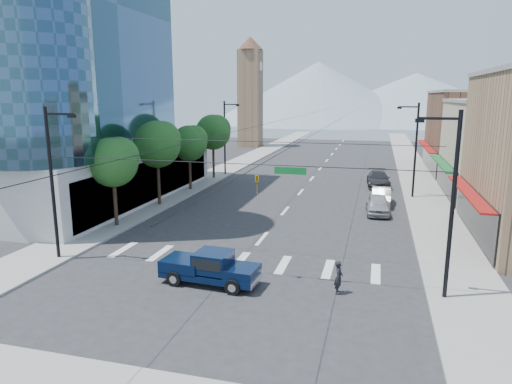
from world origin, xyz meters
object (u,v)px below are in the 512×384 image
pedestrian (339,277)px  parked_car_mid (381,196)px  parked_car_far (378,179)px  parked_car_near (378,204)px  pickup_truck (210,267)px

pedestrian → parked_car_mid: bearing=-4.8°
parked_car_mid → parked_car_far: parked_car_far is taller
pedestrian → parked_car_mid: size_ratio=0.37×
pedestrian → parked_car_near: size_ratio=0.36×
parked_car_near → pedestrian: bearing=-99.2°
parked_car_far → pedestrian: bearing=-97.3°
parked_car_near → parked_car_mid: 3.37m
parked_car_near → parked_car_far: parked_car_far is taller
parked_car_near → parked_car_mid: parked_car_near is taller
pickup_truck → parked_car_near: pickup_truck is taller
pedestrian → pickup_truck: bearing=95.6°
pickup_truck → parked_car_mid: pickup_truck is taller
parked_car_near → parked_car_mid: size_ratio=1.01×
pickup_truck → pedestrian: 6.58m
parked_car_mid → parked_car_far: (-0.29, 8.63, 0.06)m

